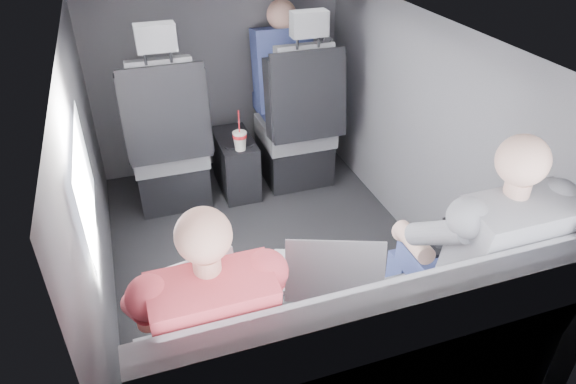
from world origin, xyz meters
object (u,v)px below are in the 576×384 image
object	(u,v)px
front_seat_right	(298,131)
laptop_black	(459,235)
rear_bench	(353,368)
passenger_front_right	(282,72)
passenger_rear_right	(474,260)
center_console	(236,164)
front_seat_left	(169,151)
laptop_white	(191,290)
soda_cup	(240,140)
passenger_rear_left	(210,329)
laptop_silver	(323,272)

from	to	relation	value
front_seat_right	laptop_black	bearing A→B (deg)	-84.60
rear_bench	passenger_front_right	xyz separation A→B (m)	(0.42, 2.16, 0.44)
passenger_rear_right	center_console	bearing A→B (deg)	106.91
front_seat_left	passenger_rear_right	bearing A→B (deg)	-60.76
laptop_black	passenger_rear_right	size ratio (longest dim) A/B	0.24
laptop_white	laptop_black	bearing A→B (deg)	-1.26
soda_cup	passenger_rear_right	world-z (taller)	passenger_rear_right
rear_bench	center_console	bearing A→B (deg)	90.00
front_seat_left	front_seat_right	size ratio (longest dim) A/B	1.00
laptop_white	passenger_rear_left	distance (m)	0.20
passenger_front_right	rear_bench	bearing A→B (deg)	-101.02
rear_bench	laptop_black	bearing A→B (deg)	23.58
passenger_rear_left	laptop_black	bearing A→B (deg)	8.46
rear_bench	laptop_black	size ratio (longest dim) A/B	5.42
rear_bench	laptop_silver	distance (m)	0.40
center_console	laptop_black	distance (m)	1.83
front_seat_left	rear_bench	bearing A→B (deg)	-76.69
passenger_rear_right	laptop_black	bearing A→B (deg)	75.61
front_seat_left	rear_bench	size ratio (longest dim) A/B	0.79
center_console	laptop_silver	size ratio (longest dim) A/B	1.08
passenger_rear_left	passenger_front_right	xyz separation A→B (m)	(0.95, 2.06, 0.14)
passenger_front_right	front_seat_left	bearing A→B (deg)	-163.50
laptop_white	laptop_black	world-z (taller)	laptop_white
laptop_silver	passenger_rear_left	distance (m)	0.50
front_seat_right	center_console	world-z (taller)	front_seat_right
front_seat_left	passenger_rear_right	world-z (taller)	front_seat_left
front_seat_right	rear_bench	xyz separation A→B (m)	(-0.45, -1.90, -0.09)
front_seat_right	laptop_silver	world-z (taller)	front_seat_right
laptop_silver	passenger_front_right	xyz separation A→B (m)	(0.47, 1.94, 0.12)
front_seat_left	front_seat_right	world-z (taller)	same
rear_bench	passenger_rear_right	xyz separation A→B (m)	(0.56, 0.09, 0.33)
front_seat_left	laptop_white	bearing A→B (deg)	-93.85
rear_bench	front_seat_left	bearing A→B (deg)	103.31
laptop_white	soda_cup	bearing A→B (deg)	69.29
soda_cup	passenger_front_right	world-z (taller)	passenger_front_right
soda_cup	laptop_white	xyz separation A→B (m)	(-0.56, -1.48, 0.16)
front_seat_right	soda_cup	distance (m)	0.48
soda_cup	laptop_black	distance (m)	1.63
front_seat_right	laptop_white	world-z (taller)	front_seat_right
soda_cup	laptop_white	distance (m)	1.59
passenger_rear_right	laptop_white	bearing A→B (deg)	170.15
soda_cup	passenger_rear_left	bearing A→B (deg)	-107.47
front_seat_right	laptop_silver	size ratio (longest dim) A/B	2.84
soda_cup	passenger_rear_right	bearing A→B (deg)	-71.41
soda_cup	laptop_white	bearing A→B (deg)	-110.71
laptop_white	passenger_rear_left	xyz separation A→B (m)	(0.03, -0.19, -0.02)
rear_bench	passenger_front_right	distance (m)	2.24
rear_bench	front_seat_right	bearing A→B (deg)	76.69
center_console	passenger_front_right	world-z (taller)	passenger_front_right
center_console	passenger_rear_left	bearing A→B (deg)	-105.90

